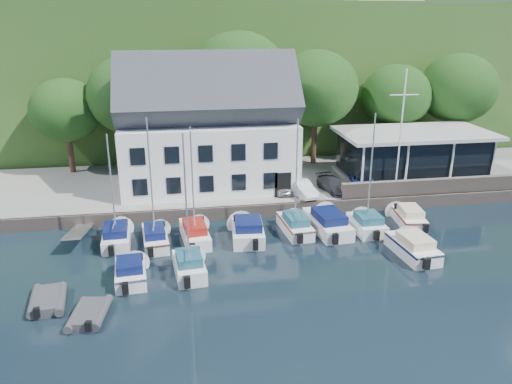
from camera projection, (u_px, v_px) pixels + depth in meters
ground at (354, 285)px, 28.61m from camera, size 180.00×180.00×0.00m
quay at (287, 182)px, 44.74m from camera, size 60.00×13.00×1.00m
quay_face at (305, 208)px, 38.69m from camera, size 60.00×0.30×1.00m
hillside at (230, 58)px, 83.69m from camera, size 160.00×75.00×16.00m
field_patch at (269, 7)px, 89.65m from camera, size 50.00×30.00×0.30m
harbor_building at (208, 135)px, 41.14m from camera, size 14.40×8.20×8.70m
club_pavilion at (413, 154)px, 44.17m from camera, size 13.20×7.20×4.10m
seawall at (448, 185)px, 40.52m from camera, size 18.00×0.50×1.20m
gangway at (81, 239)px, 34.50m from camera, size 1.20×6.00×1.40m
car_silver at (279, 185)px, 40.64m from camera, size 2.03×3.61×1.16m
car_white at (302, 188)px, 39.84m from camera, size 2.12×3.95×1.24m
car_dgrey at (333, 185)px, 40.79m from camera, size 2.28×4.10×1.12m
car_blue at (363, 181)px, 41.33m from camera, size 2.38×4.04×1.30m
flagpole at (401, 132)px, 39.37m from camera, size 2.36×0.20×9.82m
tree_0 at (68, 126)px, 44.67m from camera, size 6.23×6.23×8.52m
tree_1 at (132, 115)px, 44.68m from camera, size 7.63×7.63×10.42m
tree_2 at (239, 101)px, 45.86m from camera, size 9.10×9.10×12.44m
tree_3 at (315, 108)px, 47.11m from camera, size 7.88×7.88×10.77m
tree_4 at (395, 112)px, 49.09m from camera, size 6.79×6.79×9.28m
tree_5 at (456, 106)px, 49.47m from camera, size 7.52×7.52×10.28m
boat_r1_0 at (111, 184)px, 32.51m from camera, size 2.26×6.00×8.41m
boat_r1_1 at (151, 187)px, 32.34m from camera, size 2.26×5.95×8.24m
boat_r1_2 at (192, 181)px, 32.86m from camera, size 2.44×6.37×8.67m
boat_r1_3 at (248, 229)px, 34.26m from camera, size 2.79×5.97×1.55m
boat_r1_4 at (296, 174)px, 34.14m from camera, size 2.24×5.99×8.74m
boat_r1_5 at (327, 220)px, 35.63m from camera, size 2.97×7.33×1.55m
boat_r1_6 at (371, 175)px, 34.39m from camera, size 2.15×5.09×8.48m
boat_r1_7 at (409, 215)px, 36.85m from camera, size 2.46×5.88×1.38m
boat_r2_0 at (130, 270)px, 28.89m from camera, size 2.27×4.92×1.38m
boat_r2_1 at (186, 204)px, 28.26m from camera, size 2.30×5.14×9.06m
boat_r2_4 at (413, 245)px, 31.92m from camera, size 2.57×6.05×1.48m
dinghy_0 at (48, 299)px, 26.49m from camera, size 2.28×3.37×0.74m
dinghy_1 at (89, 312)px, 25.31m from camera, size 2.16×3.18×0.69m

